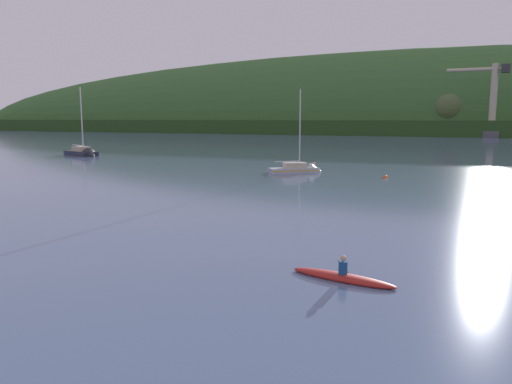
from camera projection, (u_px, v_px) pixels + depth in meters
far_shoreline_hill at (387, 133)px, 191.82m from camera, size 571.27×81.53×63.13m
dockside_crane at (492, 101)px, 145.82m from camera, size 17.37×4.58×21.69m
sailboat_near_mooring at (300, 171)px, 53.17m from camera, size 5.77×5.16×9.69m
sailboat_midwater_white at (84, 154)px, 76.73m from camera, size 8.01×5.10×11.58m
canoe_with_paddler at (343, 277)px, 17.83m from camera, size 4.05×1.75×1.02m
mooring_buoy_midchannel at (385, 178)px, 48.29m from camera, size 0.51×0.51×0.59m
mooring_buoy_far_upstream at (314, 164)px, 62.37m from camera, size 0.53×0.53×0.61m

